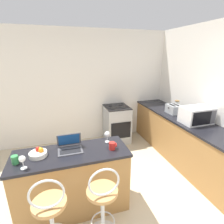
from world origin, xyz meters
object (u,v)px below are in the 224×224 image
at_px(laptop, 70,146).
at_px(storage_jar, 177,105).
at_px(toaster, 174,109).
at_px(fruit_bowl, 38,153).
at_px(wine_glass_short, 22,160).
at_px(bar_stool_far, 103,206).
at_px(microwave, 197,115).
at_px(wine_glass_tall, 107,134).
at_px(stove_range, 117,124).
at_px(mug_red, 112,146).
at_px(bar_stool_near, 51,219).
at_px(mug_green, 15,160).

height_order(laptop, storage_jar, storage_jar).
height_order(toaster, storage_jar, storage_jar).
bearing_deg(storage_jar, fruit_bowl, -158.41).
bearing_deg(wine_glass_short, fruit_bowl, 57.94).
relative_size(bar_stool_far, storage_jar, 4.77).
bearing_deg(microwave, wine_glass_tall, -172.56).
height_order(bar_stool_far, laptop, laptop).
distance_m(microwave, storage_jar, 0.79).
height_order(laptop, wine_glass_tall, laptop).
height_order(toaster, fruit_bowl, toaster).
relative_size(stove_range, wine_glass_short, 5.82).
relative_size(mug_red, wine_glass_tall, 0.63).
xyz_separation_m(laptop, wine_glass_tall, (0.52, 0.06, 0.06)).
xyz_separation_m(microwave, wine_glass_short, (-2.73, -0.54, -0.04)).
height_order(microwave, fruit_bowl, microwave).
distance_m(laptop, storage_jar, 2.61).
xyz_separation_m(toaster, stove_range, (-0.97, 0.81, -0.53)).
bearing_deg(laptop, bar_stool_near, -112.99).
relative_size(bar_stool_far, stove_range, 1.14).
bearing_deg(wine_glass_tall, microwave, 7.44).
relative_size(bar_stool_near, microwave, 1.92).
bearing_deg(microwave, mug_green, -171.69).
bearing_deg(stove_range, bar_stool_far, -112.24).
bearing_deg(microwave, mug_red, -165.67).
height_order(bar_stool_near, toaster, toaster).
xyz_separation_m(bar_stool_near, toaster, (2.43, 1.47, 0.50)).
bearing_deg(bar_stool_far, microwave, 24.57).
bearing_deg(bar_stool_far, mug_red, 61.33).
xyz_separation_m(toaster, mug_red, (-1.65, -1.01, -0.04)).
bearing_deg(mug_red, bar_stool_near, -149.74).
xyz_separation_m(toaster, storage_jar, (0.22, 0.19, 0.02)).
bearing_deg(bar_stool_near, mug_green, 125.76).
bearing_deg(mug_green, bar_stool_near, -54.24).
distance_m(stove_range, mug_green, 2.60).
xyz_separation_m(laptop, toaster, (2.17, 0.86, 0.04)).
bearing_deg(fruit_bowl, bar_stool_far, -41.36).
bearing_deg(bar_stool_near, fruit_bowl, 101.17).
xyz_separation_m(storage_jar, mug_green, (-2.99, -1.18, -0.06)).
xyz_separation_m(stove_range, fruit_bowl, (-1.58, -1.71, 0.48)).
relative_size(bar_stool_near, mug_green, 10.30).
relative_size(mug_green, mug_red, 0.99).
relative_size(wine_glass_tall, wine_glass_short, 1.03).
height_order(bar_stool_near, wine_glass_tall, wine_glass_tall).
xyz_separation_m(storage_jar, wine_glass_tall, (-1.87, -0.99, 0.01)).
bearing_deg(wine_glass_short, toaster, 22.60).
height_order(bar_stool_near, stove_range, bar_stool_near).
distance_m(toaster, fruit_bowl, 2.70).
relative_size(bar_stool_near, stove_range, 1.14).
bearing_deg(storage_jar, bar_stool_far, -141.83).
distance_m(laptop, mug_green, 0.62).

